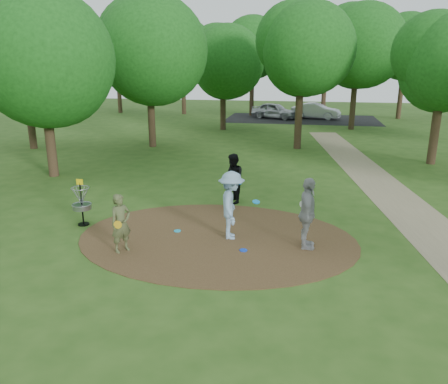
# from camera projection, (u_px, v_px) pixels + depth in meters

# --- Properties ---
(ground) EXTENTS (100.00, 100.00, 0.00)m
(ground) POSITION_uv_depth(u_px,v_px,m) (217.00, 238.00, 13.17)
(ground) COLOR #2D5119
(ground) RESTS_ON ground
(dirt_clearing) EXTENTS (8.40, 8.40, 0.02)m
(dirt_clearing) POSITION_uv_depth(u_px,v_px,m) (217.00, 238.00, 13.17)
(dirt_clearing) COLOR #47301C
(dirt_clearing) RESTS_ON ground
(footpath) EXTENTS (7.55, 39.89, 0.01)m
(footpath) POSITION_uv_depth(u_px,v_px,m) (429.00, 229.00, 13.90)
(footpath) COLOR #8C7A5B
(footpath) RESTS_ON ground
(parking_lot) EXTENTS (14.00, 8.00, 0.01)m
(parking_lot) POSITION_uv_depth(u_px,v_px,m) (301.00, 119.00, 41.08)
(parking_lot) COLOR black
(parking_lot) RESTS_ON ground
(player_observer_with_disc) EXTENTS (0.68, 0.73, 1.67)m
(player_observer_with_disc) POSITION_uv_depth(u_px,v_px,m) (121.00, 223.00, 12.00)
(player_observer_with_disc) COLOR #4D5531
(player_observer_with_disc) RESTS_ON ground
(player_throwing_with_disc) EXTENTS (1.38, 1.44, 2.06)m
(player_throwing_with_disc) POSITION_uv_depth(u_px,v_px,m) (231.00, 205.00, 12.90)
(player_throwing_with_disc) COLOR #8DB0D2
(player_throwing_with_disc) RESTS_ON ground
(player_walking_with_disc) EXTENTS (1.04, 1.13, 1.87)m
(player_walking_with_disc) POSITION_uv_depth(u_px,v_px,m) (233.00, 179.00, 16.24)
(player_walking_with_disc) COLOR black
(player_walking_with_disc) RESTS_ON ground
(player_waiting_with_disc) EXTENTS (0.51, 1.21, 2.06)m
(player_waiting_with_disc) POSITION_uv_depth(u_px,v_px,m) (307.00, 214.00, 12.18)
(player_waiting_with_disc) COLOR #9D9C9F
(player_waiting_with_disc) RESTS_ON ground
(disc_ground_cyan) EXTENTS (0.22, 0.22, 0.02)m
(disc_ground_cyan) POSITION_uv_depth(u_px,v_px,m) (177.00, 231.00, 13.65)
(disc_ground_cyan) COLOR #1BAFDF
(disc_ground_cyan) RESTS_ON dirt_clearing
(disc_ground_blue) EXTENTS (0.22, 0.22, 0.02)m
(disc_ground_blue) POSITION_uv_depth(u_px,v_px,m) (243.00, 250.00, 12.24)
(disc_ground_blue) COLOR #0D3CE6
(disc_ground_blue) RESTS_ON dirt_clearing
(car_left) EXTENTS (4.69, 3.17, 1.48)m
(car_left) POSITION_uv_depth(u_px,v_px,m) (275.00, 111.00, 41.18)
(car_left) COLOR #A9ABB1
(car_left) RESTS_ON ground
(car_right) EXTENTS (4.72, 2.52, 1.48)m
(car_right) POSITION_uv_depth(u_px,v_px,m) (316.00, 111.00, 40.90)
(car_right) COLOR #B3B3BB
(car_right) RESTS_ON ground
(disc_golf_basket) EXTENTS (0.63, 0.63, 1.54)m
(disc_golf_basket) POSITION_uv_depth(u_px,v_px,m) (81.00, 199.00, 14.00)
(disc_golf_basket) COLOR black
(disc_golf_basket) RESTS_ON ground
(tree_ring) EXTENTS (37.21, 45.53, 9.26)m
(tree_ring) POSITION_uv_depth(u_px,v_px,m) (277.00, 59.00, 20.09)
(tree_ring) COLOR #332316
(tree_ring) RESTS_ON ground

